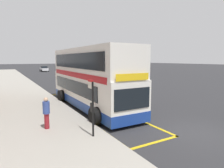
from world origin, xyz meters
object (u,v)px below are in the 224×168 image
bus_stop_sign (92,103)px  parked_car_white_kerbside (44,69)px  double_decker_bus (90,80)px  pedestrian_waiting_near_sign (46,112)px  parked_car_navy_distant (106,79)px  parked_car_grey_ahead (81,75)px

bus_stop_sign → parked_car_white_kerbside: (7.64, 52.40, -0.86)m
double_decker_bus → bus_stop_sign: 5.96m
pedestrian_waiting_near_sign → parked_car_navy_distant: bearing=52.3°
bus_stop_sign → pedestrian_waiting_near_sign: bus_stop_sign is taller
parked_car_grey_ahead → pedestrian_waiting_near_sign: 26.50m
double_decker_bus → parked_car_grey_ahead: 21.82m
double_decker_bus → pedestrian_waiting_near_sign: size_ratio=6.83×
parked_car_grey_ahead → parked_car_navy_distant: bearing=92.5°
bus_stop_sign → pedestrian_waiting_near_sign: 2.64m
bus_stop_sign → pedestrian_waiting_near_sign: (-1.62, 1.97, -0.66)m
bus_stop_sign → parked_car_grey_ahead: (9.28, 26.12, -0.86)m
parked_car_navy_distant → pedestrian_waiting_near_sign: bearing=49.7°
double_decker_bus → parked_car_white_kerbside: (5.36, 46.90, -1.26)m
parked_car_grey_ahead → parked_car_white_kerbside: 26.33m
bus_stop_sign → pedestrian_waiting_near_sign: size_ratio=1.61×
bus_stop_sign → parked_car_grey_ahead: bearing=70.4°
parked_car_navy_distant → bus_stop_sign: bearing=57.3°
bus_stop_sign → parked_car_navy_distant: bearing=59.9°
parked_car_grey_ahead → pedestrian_waiting_near_sign: (-10.90, -24.15, 0.20)m
parked_car_white_kerbside → pedestrian_waiting_near_sign: 51.27m
bus_stop_sign → parked_car_white_kerbside: 52.96m
parked_car_grey_ahead → parked_car_white_kerbside: (-1.64, 26.28, 0.00)m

